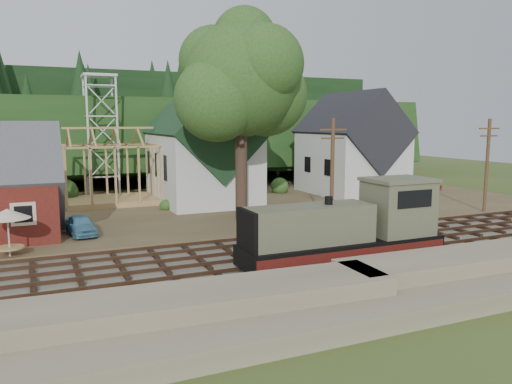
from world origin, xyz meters
name	(u,v)px	position (x,y,z in m)	size (l,w,h in m)	color
ground	(275,259)	(0.00, 0.00, 0.00)	(140.00, 140.00, 0.00)	#384C1E
embankment	(364,310)	(0.00, -8.50, 0.00)	(64.00, 5.00, 1.60)	#7F7259
railroad_bed	(275,258)	(0.00, 0.00, 0.08)	(64.00, 11.00, 0.16)	#726B5B
village_flat	(187,207)	(0.00, 18.00, 0.15)	(64.00, 26.00, 0.30)	brown
hillside	(138,180)	(0.00, 42.00, 0.00)	(70.00, 28.00, 8.00)	#1E3F19
ridge	(119,170)	(0.00, 58.00, 0.00)	(80.00, 20.00, 12.00)	black
church	(202,150)	(2.00, 19.68, 5.18)	(8.40, 15.17, 13.00)	silver
farmhouse	(351,150)	(18.00, 19.00, 4.87)	(8.40, 10.80, 10.60)	silver
timber_frame	(111,171)	(-6.00, 22.00, 3.27)	(8.20, 6.20, 6.99)	tan
lattice_tower	(100,99)	(-6.00, 28.00, 10.03)	(3.20, 3.20, 12.12)	silver
big_tree	(243,88)	(2.17, 10.08, 10.22)	(10.90, 8.40, 14.70)	#38281E
telegraph_pole_near	(332,172)	(7.00, 5.20, 4.25)	(2.20, 0.28, 8.00)	#4C331E
telegraph_pole_far	(487,164)	(22.00, 5.20, 4.25)	(2.20, 0.28, 8.00)	#4C331E
locomotive	(350,230)	(2.99, -3.00, 2.02)	(11.23, 2.81, 4.51)	black
car_blue	(81,225)	(-9.67, 9.50, 0.96)	(1.55, 3.85, 1.31)	#599BBE
car_red	(424,185)	(26.93, 17.80, 0.85)	(1.82, 3.94, 1.10)	red
patio_set	(7,216)	(-13.75, 5.50, 2.59)	(2.41, 2.41, 2.69)	silver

